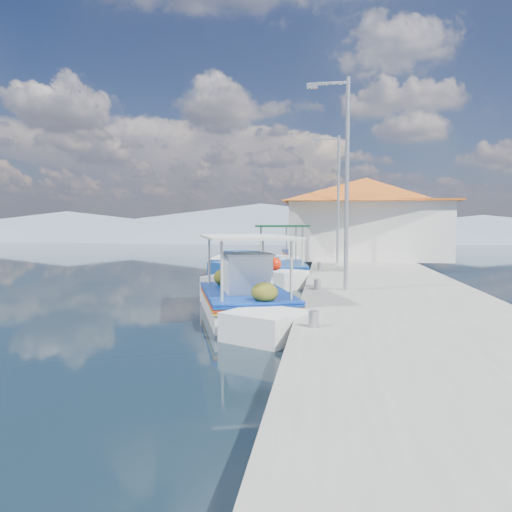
# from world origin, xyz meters

# --- Properties ---
(ground) EXTENTS (160.00, 160.00, 0.00)m
(ground) POSITION_xyz_m (0.00, 0.00, 0.00)
(ground) COLOR black
(ground) RESTS_ON ground
(quay) EXTENTS (5.00, 44.00, 0.50)m
(quay) POSITION_xyz_m (5.90, 6.00, 0.25)
(quay) COLOR gray
(quay) RESTS_ON ground
(bollards) EXTENTS (0.20, 17.20, 0.30)m
(bollards) POSITION_xyz_m (3.80, 5.25, 0.65)
(bollards) COLOR #A5A8AD
(bollards) RESTS_ON quay
(main_caique) EXTENTS (3.52, 6.73, 2.34)m
(main_caique) POSITION_xyz_m (1.99, 0.35, 0.45)
(main_caique) COLOR silver
(main_caique) RESTS_ON ground
(caique_green_canopy) EXTENTS (2.68, 6.88, 2.60)m
(caique_green_canopy) POSITION_xyz_m (2.15, 8.20, 0.39)
(caique_green_canopy) COLOR silver
(caique_green_canopy) RESTS_ON ground
(caique_blue_hull) EXTENTS (2.22, 6.75, 1.20)m
(caique_blue_hull) POSITION_xyz_m (-0.30, 11.03, 0.32)
(caique_blue_hull) COLOR navy
(caique_blue_hull) RESTS_ON ground
(caique_far) EXTENTS (2.93, 6.65, 2.38)m
(caique_far) POSITION_xyz_m (2.62, 17.56, 0.44)
(caique_far) COLOR silver
(caique_far) RESTS_ON ground
(harbor_building) EXTENTS (10.49, 10.49, 4.40)m
(harbor_building) POSITION_xyz_m (6.20, 15.00, 2.78)
(harbor_building) COLOR silver
(harbor_building) RESTS_ON quay
(lamp_post_near) EXTENTS (1.21, 0.14, 6.00)m
(lamp_post_near) POSITION_xyz_m (4.51, 2.00, 3.85)
(lamp_post_near) COLOR #A5A8AD
(lamp_post_near) RESTS_ON quay
(lamp_post_far) EXTENTS (1.21, 0.14, 6.00)m
(lamp_post_far) POSITION_xyz_m (4.51, 11.00, 3.85)
(lamp_post_far) COLOR #A5A8AD
(lamp_post_far) RESTS_ON quay
(mountain_ridge) EXTENTS (171.40, 96.00, 5.50)m
(mountain_ridge) POSITION_xyz_m (6.54, 56.00, 2.04)
(mountain_ridge) COLOR slate
(mountain_ridge) RESTS_ON ground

